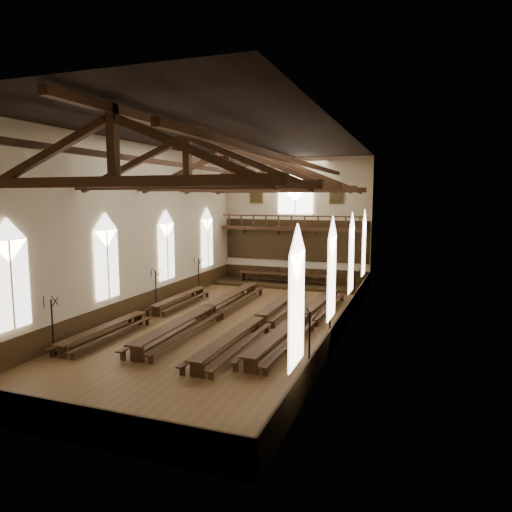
{
  "coord_description": "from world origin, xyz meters",
  "views": [
    {
      "loc": [
        9.42,
        -22.58,
        6.9
      ],
      "look_at": [
        0.77,
        1.5,
        3.59
      ],
      "focal_mm": 32.0,
      "sensor_mm": 36.0,
      "label": 1
    }
  ],
  "objects": [
    {
      "name": "candelabrum_left_near",
      "position": [
        -5.55,
        -7.33,
        0.8
      ],
      "size": [
        0.78,
        0.77,
        2.63
      ],
      "color": "black",
      "rests_on": "ground"
    },
    {
      "name": "portraits",
      "position": [
        0.0,
        12.9,
        7.1
      ],
      "size": [
        7.75,
        0.09,
        1.45
      ],
      "color": "brown",
      "rests_on": "room_walls"
    },
    {
      "name": "candelabrum_right_mid",
      "position": [
        5.55,
        -1.23,
        0.77
      ],
      "size": [
        0.75,
        0.76,
        2.54
      ],
      "color": "black",
      "rests_on": "ground"
    },
    {
      "name": "candelabrum_right_far",
      "position": [
        5.55,
        7.42,
        0.69
      ],
      "size": [
        0.68,
        0.68,
        2.28
      ],
      "color": "black",
      "rests_on": "ground"
    },
    {
      "name": "refectory_row_a",
      "position": [
        -4.83,
        -1.07,
        0.49
      ],
      "size": [
        1.35,
        13.64,
        0.67
      ],
      "color": "#3D1E13",
      "rests_on": "ground"
    },
    {
      "name": "candelabrum_right_near",
      "position": [
        5.55,
        -5.6,
        0.8
      ],
      "size": [
        0.75,
        0.8,
        2.62
      ],
      "color": "black",
      "rests_on": "ground"
    },
    {
      "name": "wainscot_band",
      "position": [
        0.0,
        0.0,
        0.6
      ],
      "size": [
        12.0,
        26.0,
        1.2
      ],
      "color": "#372310",
      "rests_on": "ground"
    },
    {
      "name": "high_table",
      "position": [
        -0.27,
        11.4,
        0.83
      ],
      "size": [
        7.82,
        0.95,
        0.73
      ],
      "color": "#3D1E13",
      "rests_on": "dais"
    },
    {
      "name": "candelabrum_left_mid",
      "position": [
        -5.55,
        1.03,
        0.79
      ],
      "size": [
        0.72,
        0.8,
        2.62
      ],
      "color": "black",
      "rests_on": "ground"
    },
    {
      "name": "refectory_row_b",
      "position": [
        -1.64,
        0.28,
        0.6
      ],
      "size": [
        1.75,
        15.06,
        0.82
      ],
      "color": "#3D1E13",
      "rests_on": "ground"
    },
    {
      "name": "end_window",
      "position": [
        0.0,
        12.9,
        7.22
      ],
      "size": [
        2.8,
        0.12,
        3.8
      ],
      "color": "white",
      "rests_on": "room_walls"
    },
    {
      "name": "room_walls",
      "position": [
        0.0,
        0.0,
        6.46
      ],
      "size": [
        26.0,
        26.0,
        26.0
      ],
      "color": "#BEB38F",
      "rests_on": "ground"
    },
    {
      "name": "candelabrum_left_far",
      "position": [
        -5.55,
        6.74,
        0.79
      ],
      "size": [
        0.77,
        0.77,
        2.59
      ],
      "color": "black",
      "rests_on": "ground"
    },
    {
      "name": "refectory_row_d",
      "position": [
        3.77,
        0.47,
        0.56
      ],
      "size": [
        1.92,
        14.63,
        0.77
      ],
      "color": "#3D1E13",
      "rests_on": "ground"
    },
    {
      "name": "ground",
      "position": [
        0.0,
        0.0,
        0.0
      ],
      "size": [
        26.0,
        26.0,
        0.0
      ],
      "primitive_type": "plane",
      "color": "brown",
      "rests_on": "ground"
    },
    {
      "name": "minstrels_gallery",
      "position": [
        0.0,
        12.66,
        3.91
      ],
      "size": [
        11.8,
        1.24,
        3.7
      ],
      "color": "#3D1E13",
      "rests_on": "room_walls"
    },
    {
      "name": "side_windows",
      "position": [
        -0.0,
        -0.0,
        3.74
      ],
      "size": [
        11.85,
        19.8,
        4.5
      ],
      "color": "silver",
      "rests_on": "room_walls"
    },
    {
      "name": "dais",
      "position": [
        -0.27,
        11.4,
        0.1
      ],
      "size": [
        11.4,
        3.13,
        0.21
      ],
      "primitive_type": "cube",
      "color": "#372310",
      "rests_on": "ground"
    },
    {
      "name": "high_chairs",
      "position": [
        -0.27,
        12.16,
        0.76
      ],
      "size": [
        6.77,
        0.47,
        1.0
      ],
      "color": "#3D1E13",
      "rests_on": "dais"
    },
    {
      "name": "refectory_row_c",
      "position": [
        1.7,
        -0.67,
        0.55
      ],
      "size": [
        1.61,
        14.4,
        0.75
      ],
      "color": "#3D1E13",
      "rests_on": "ground"
    },
    {
      "name": "roof_trusses",
      "position": [
        0.0,
        -0.0,
        8.22
      ],
      "size": [
        11.7,
        25.7,
        2.8
      ],
      "color": "#3D1E13",
      "rests_on": "room_walls"
    }
  ]
}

